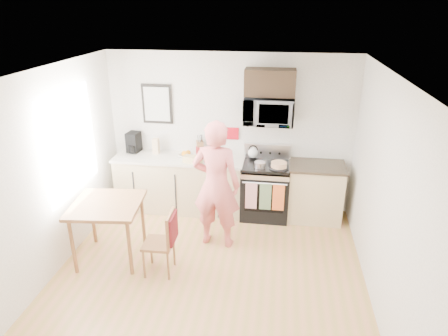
# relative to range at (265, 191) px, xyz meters

# --- Properties ---
(floor) EXTENTS (4.60, 4.60, 0.00)m
(floor) POSITION_rel_range_xyz_m (-0.63, -1.98, -0.44)
(floor) COLOR #AA8641
(floor) RESTS_ON ground
(back_wall) EXTENTS (4.00, 0.04, 2.60)m
(back_wall) POSITION_rel_range_xyz_m (-0.63, 0.32, 0.86)
(back_wall) COLOR beige
(back_wall) RESTS_ON floor
(left_wall) EXTENTS (0.04, 4.60, 2.60)m
(left_wall) POSITION_rel_range_xyz_m (-2.63, -1.98, 0.86)
(left_wall) COLOR beige
(left_wall) RESTS_ON floor
(right_wall) EXTENTS (0.04, 4.60, 2.60)m
(right_wall) POSITION_rel_range_xyz_m (1.37, -1.98, 0.86)
(right_wall) COLOR beige
(right_wall) RESTS_ON floor
(ceiling) EXTENTS (4.00, 4.60, 0.04)m
(ceiling) POSITION_rel_range_xyz_m (-0.63, -1.98, 2.16)
(ceiling) COLOR white
(ceiling) RESTS_ON back_wall
(window) EXTENTS (0.06, 1.40, 1.50)m
(window) POSITION_rel_range_xyz_m (-2.59, -1.18, 1.11)
(window) COLOR silver
(window) RESTS_ON left_wall
(cabinet_left) EXTENTS (2.10, 0.60, 0.90)m
(cabinet_left) POSITION_rel_range_xyz_m (-1.43, 0.02, 0.01)
(cabinet_left) COLOR #D3C087
(cabinet_left) RESTS_ON floor
(countertop_left) EXTENTS (2.14, 0.64, 0.04)m
(countertop_left) POSITION_rel_range_xyz_m (-1.43, 0.02, 0.48)
(countertop_left) COLOR beige
(countertop_left) RESTS_ON cabinet_left
(cabinet_right) EXTENTS (0.84, 0.60, 0.90)m
(cabinet_right) POSITION_rel_range_xyz_m (0.80, 0.02, 0.01)
(cabinet_right) COLOR #D3C087
(cabinet_right) RESTS_ON floor
(countertop_right) EXTENTS (0.88, 0.64, 0.04)m
(countertop_right) POSITION_rel_range_xyz_m (0.80, 0.02, 0.48)
(countertop_right) COLOR black
(countertop_right) RESTS_ON cabinet_right
(range) EXTENTS (0.76, 0.70, 1.16)m
(range) POSITION_rel_range_xyz_m (0.00, 0.00, 0.00)
(range) COLOR black
(range) RESTS_ON floor
(microwave) EXTENTS (0.76, 0.51, 0.42)m
(microwave) POSITION_rel_range_xyz_m (-0.00, 0.10, 1.32)
(microwave) COLOR silver
(microwave) RESTS_ON back_wall
(upper_cabinet) EXTENTS (0.76, 0.35, 0.40)m
(upper_cabinet) POSITION_rel_range_xyz_m (-0.00, 0.15, 1.74)
(upper_cabinet) COLOR black
(upper_cabinet) RESTS_ON back_wall
(wall_art) EXTENTS (0.50, 0.04, 0.65)m
(wall_art) POSITION_rel_range_xyz_m (-1.83, 0.30, 1.31)
(wall_art) COLOR black
(wall_art) RESTS_ON back_wall
(wall_trivet) EXTENTS (0.20, 0.02, 0.20)m
(wall_trivet) POSITION_rel_range_xyz_m (-0.58, 0.31, 0.86)
(wall_trivet) COLOR #B70F1E
(wall_trivet) RESTS_ON back_wall
(person) EXTENTS (0.73, 0.52, 1.87)m
(person) POSITION_rel_range_xyz_m (-0.65, -0.93, 0.50)
(person) COLOR #CC4438
(person) RESTS_ON floor
(dining_table) EXTENTS (0.89, 0.89, 0.84)m
(dining_table) POSITION_rel_range_xyz_m (-2.04, -1.49, 0.30)
(dining_table) COLOR brown
(dining_table) RESTS_ON floor
(chair) EXTENTS (0.42, 0.38, 0.89)m
(chair) POSITION_rel_range_xyz_m (-1.16, -1.71, 0.13)
(chair) COLOR brown
(chair) RESTS_ON floor
(knife_block) EXTENTS (0.15, 0.17, 0.22)m
(knife_block) POSITION_rel_range_xyz_m (-1.12, 0.24, 0.62)
(knife_block) COLOR brown
(knife_block) RESTS_ON countertop_left
(utensil_crock) EXTENTS (0.11, 0.11, 0.34)m
(utensil_crock) POSITION_rel_range_xyz_m (-1.12, 0.21, 0.64)
(utensil_crock) COLOR #B70F1E
(utensil_crock) RESTS_ON countertop_left
(fruit_bowl) EXTENTS (0.31, 0.31, 0.11)m
(fruit_bowl) POSITION_rel_range_xyz_m (-1.32, 0.04, 0.55)
(fruit_bowl) COLOR silver
(fruit_bowl) RESTS_ON countertop_left
(milk_carton) EXTENTS (0.10, 0.10, 0.26)m
(milk_carton) POSITION_rel_range_xyz_m (-1.85, 0.16, 0.63)
(milk_carton) COLOR tan
(milk_carton) RESTS_ON countertop_left
(coffee_maker) EXTENTS (0.22, 0.30, 0.34)m
(coffee_maker) POSITION_rel_range_xyz_m (-2.25, 0.18, 0.66)
(coffee_maker) COLOR black
(coffee_maker) RESTS_ON countertop_left
(bread_bag) EXTENTS (0.32, 0.20, 0.11)m
(bread_bag) POSITION_rel_range_xyz_m (-1.15, -0.17, 0.56)
(bread_bag) COLOR tan
(bread_bag) RESTS_ON countertop_left
(cake) EXTENTS (0.29, 0.29, 0.10)m
(cake) POSITION_rel_range_xyz_m (0.20, -0.16, 0.53)
(cake) COLOR black
(cake) RESTS_ON range
(kettle) EXTENTS (0.17, 0.17, 0.22)m
(kettle) POSITION_rel_range_xyz_m (-0.23, 0.22, 0.58)
(kettle) COLOR silver
(kettle) RESTS_ON range
(pot) EXTENTS (0.18, 0.30, 0.09)m
(pot) POSITION_rel_range_xyz_m (-0.09, -0.17, 0.53)
(pot) COLOR silver
(pot) RESTS_ON range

